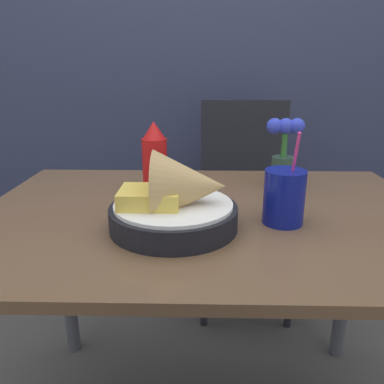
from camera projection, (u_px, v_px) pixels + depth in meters
The scene contains 7 objects.
wall_window at pixel (205, 20), 1.91m from camera, with size 7.00×0.06×2.60m.
dining_table at pixel (207, 247), 0.97m from camera, with size 1.15×0.79×0.72m.
chair_far_window at pixel (244, 187), 1.73m from camera, with size 0.40×0.40×0.93m.
food_basket at pixel (179, 202), 0.82m from camera, with size 0.28×0.28×0.18m.
ketchup_bottle at pixel (155, 158), 1.07m from camera, with size 0.07×0.07×0.20m.
drink_cup at pixel (284, 199), 0.85m from camera, with size 0.09×0.09×0.22m.
flower_vase at pixel (284, 153), 1.10m from camera, with size 0.11×0.07×0.20m.
Camera 1 is at (-0.02, -0.88, 1.06)m, focal length 35.00 mm.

